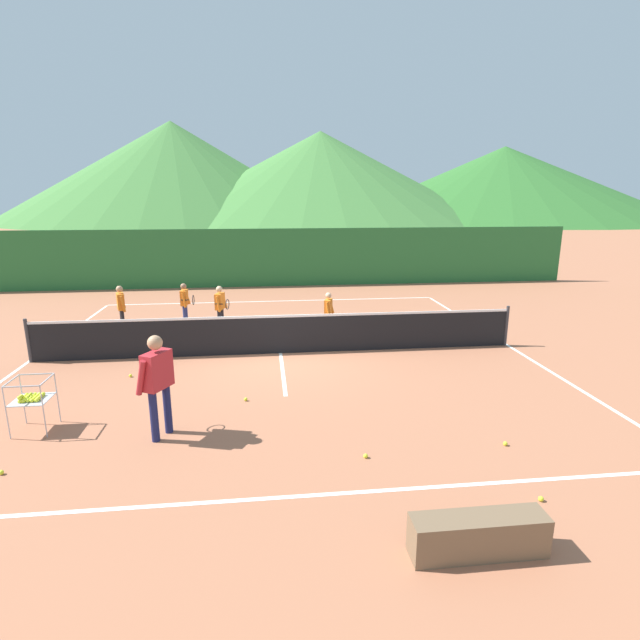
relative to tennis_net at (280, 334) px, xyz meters
The scene contains 25 objects.
ground_plane 0.50m from the tennis_net, ahead, with size 120.00×120.00×0.00m, color #A86647.
line_baseline_near 6.05m from the tennis_net, 90.00° to the right, with size 11.85×0.08×0.01m, color white.
line_baseline_far 6.23m from the tennis_net, 90.00° to the left, with size 11.85×0.08×0.01m, color white.
line_sideline_west 5.95m from the tennis_net, behind, with size 0.08×12.24×0.01m, color white.
line_sideline_east 5.95m from the tennis_net, ahead, with size 0.08×12.24×0.01m, color white.
line_service_center 0.50m from the tennis_net, ahead, with size 0.08×5.44×0.01m, color white.
tennis_net is the anchor object (origin of this frame).
instructor 4.64m from the tennis_net, 116.70° to the right, with size 0.55×0.85×1.71m.
student_0 5.05m from the tennis_net, 150.76° to the left, with size 0.34×0.56×1.35m.
student_1 4.03m from the tennis_net, 132.35° to the left, with size 0.40×0.63×1.29m.
student_2 2.78m from the tennis_net, 125.70° to the left, with size 0.42×0.70×1.32m.
student_3 2.03m from the tennis_net, 46.45° to the left, with size 0.34×0.49×1.22m.
ball_cart 5.59m from the tennis_net, 139.01° to the right, with size 0.58×0.58×0.90m.
tennis_ball_0 3.55m from the tennis_net, 158.66° to the right, with size 0.07×0.07×0.07m, color yellow.
tennis_ball_1 6.51m from the tennis_net, 129.20° to the right, with size 0.07×0.07×0.07m, color yellow.
tennis_ball_4 2.96m from the tennis_net, 151.64° to the right, with size 0.07×0.07×0.07m, color yellow.
tennis_ball_5 7.20m from the tennis_net, 64.49° to the right, with size 0.07×0.07×0.07m, color yellow.
tennis_ball_6 2.99m from the tennis_net, 105.11° to the right, with size 0.07×0.07×0.07m, color yellow.
tennis_ball_7 6.08m from the tennis_net, 56.64° to the right, with size 0.07×0.07×0.07m, color yellow.
tennis_ball_8 5.31m from the tennis_net, 78.25° to the right, with size 0.07×0.07×0.07m, color yellow.
windscreen_fence 9.36m from the tennis_net, 90.00° to the left, with size 26.08×0.08×2.45m, color #286B33.
courtside_bench 7.54m from the tennis_net, 75.58° to the right, with size 1.50×0.36×0.46m, color brown.
hill_0 71.04m from the tennis_net, 101.21° to the left, with size 50.91×50.91×14.65m, color #427A38.
hill_1 66.30m from the tennis_net, 82.52° to the left, with size 51.00×51.00×13.05m, color #427A38.
hill_2 76.97m from the tennis_net, 60.10° to the left, with size 52.86×52.86×11.30m, color #2D6628.
Camera 1 is at (-0.36, -11.67, 3.82)m, focal length 27.61 mm.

